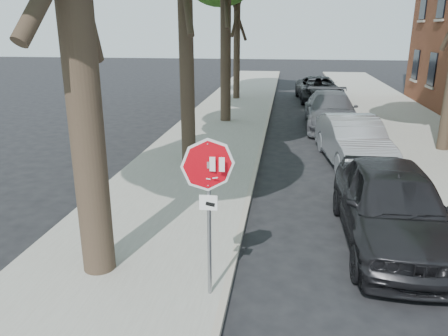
% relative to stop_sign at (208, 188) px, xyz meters
% --- Properties ---
extents(ground, '(120.00, 120.00, 0.00)m').
position_rel_stop_sign_xyz_m(ground, '(0.70, 0.03, -1.95)').
color(ground, black).
rests_on(ground, ground).
extents(sidewalk_left, '(4.00, 55.00, 0.12)m').
position_rel_stop_sign_xyz_m(sidewalk_left, '(-1.80, 12.03, -1.89)').
color(sidewalk_left, gray).
rests_on(sidewalk_left, ground).
extents(sidewalk_right, '(4.00, 55.00, 0.12)m').
position_rel_stop_sign_xyz_m(sidewalk_right, '(6.70, 12.03, -1.89)').
color(sidewalk_right, gray).
rests_on(sidewalk_right, ground).
extents(curb_left, '(0.12, 55.00, 0.13)m').
position_rel_stop_sign_xyz_m(curb_left, '(0.25, 12.03, -1.88)').
color(curb_left, '#9E9384').
rests_on(curb_left, ground).
extents(curb_right, '(0.12, 55.00, 0.13)m').
position_rel_stop_sign_xyz_m(curb_right, '(4.65, 12.03, -1.88)').
color(curb_right, '#9E9384').
rests_on(curb_right, ground).
extents(stop_sign, '(0.76, 0.34, 2.61)m').
position_rel_stop_sign_xyz_m(stop_sign, '(0.00, 0.00, 0.00)').
color(stop_sign, gray).
rests_on(stop_sign, sidewalk_left).
extents(car_a, '(2.01, 4.92, 1.67)m').
position_rel_stop_sign_xyz_m(car_a, '(3.30, 2.51, -1.11)').
color(car_a, black).
rests_on(car_a, ground).
extents(car_b, '(2.20, 4.81, 1.53)m').
position_rel_stop_sign_xyz_m(car_b, '(3.30, 8.16, -1.18)').
color(car_b, '#93949A').
rests_on(car_b, ground).
extents(car_c, '(2.23, 5.40, 1.56)m').
position_rel_stop_sign_xyz_m(car_c, '(3.05, 13.62, -1.17)').
color(car_c, '#535358').
rests_on(car_c, ground).
extents(car_d, '(2.82, 5.45, 1.47)m').
position_rel_stop_sign_xyz_m(car_d, '(3.03, 21.23, -1.21)').
color(car_d, black).
rests_on(car_d, ground).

